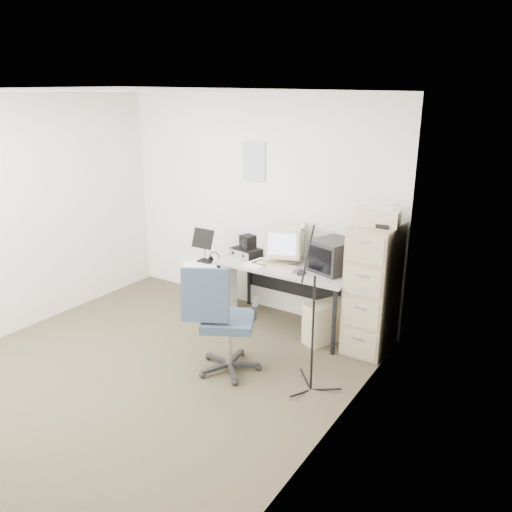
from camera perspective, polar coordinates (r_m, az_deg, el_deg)
The scene contains 23 objects.
floor at distance 4.97m, azimuth -11.62°, elevation -12.36°, with size 3.60×3.60×0.01m, color #3F3729.
ceiling at distance 4.30m, azimuth -13.80°, elevation 17.85°, with size 3.60×3.60×0.01m, color white.
wall_back at distance 5.83m, azimuth -0.02°, elevation 5.89°, with size 3.60×0.02×2.50m, color white.
wall_left at distance 5.86m, azimuth -25.20°, elevation 4.23°, with size 0.02×3.60×2.50m, color white.
wall_right at distance 3.48m, azimuth 8.86°, elevation -2.82°, with size 0.02×3.60×2.50m, color white.
wall_calendar at distance 5.75m, azimuth -0.25°, elevation 10.77°, with size 0.30×0.02×0.44m, color white.
filing_cabinet at distance 5.06m, azimuth 13.19°, elevation -3.63°, with size 0.40×0.60×1.30m, color tan.
printer at distance 4.84m, azimuth 13.78°, elevation 4.38°, with size 0.40×0.27×0.15m, color #B7B090.
desk at distance 5.50m, azimuth 3.54°, elevation -4.58°, with size 1.50×0.70×0.73m, color #A0A0A0.
crt_monitor at distance 5.41m, azimuth 3.38°, elevation 1.45°, with size 0.37×0.39×0.41m, color #B7B090.
crt_tv at distance 5.17m, azimuth 8.81°, elevation 0.04°, with size 0.37×0.39×0.34m, color black.
desk_speaker at distance 5.28m, azimuth 6.67°, elevation -0.53°, with size 0.08×0.08×0.15m, color beige.
keyboard at distance 5.27m, azimuth 2.23°, elevation -1.20°, with size 0.49×0.17×0.03m, color #B7B090.
mouse at distance 5.09m, azimuth 5.21°, elevation -1.92°, with size 0.06×0.11×0.03m, color black.
radio_receiver at distance 5.63m, azimuth -1.14°, elevation 0.43°, with size 0.32×0.23×0.09m, color black.
radio_speaker at distance 5.61m, azimuth -0.94°, elevation 1.65°, with size 0.15×0.14×0.15m, color black.
papers at distance 5.36m, azimuth 0.40°, elevation -0.87°, with size 0.23×0.31×0.02m, color white.
pc_tower at distance 5.29m, azimuth 7.93°, elevation -7.47°, with size 0.21×0.46×0.43m, color #B7B090.
office_chair at distance 4.59m, azimuth -3.18°, elevation -7.22°, with size 0.60×0.60×1.04m, color #2C3948.
side_cart at distance 5.88m, azimuth -5.32°, elevation -3.69°, with size 0.50×0.40×0.62m, color white.
music_stand at distance 5.77m, azimuth -5.88°, elevation 1.28°, with size 0.27×0.15×0.40m, color black.
headphones at distance 5.71m, azimuth -4.75°, elevation -0.47°, with size 0.16×0.16×0.03m, color black.
mic_stand at distance 4.24m, azimuth 6.58°, elevation -6.95°, with size 0.02×0.02×1.39m, color black.
Camera 1 is at (3.09, -2.99, 2.48)m, focal length 35.00 mm.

